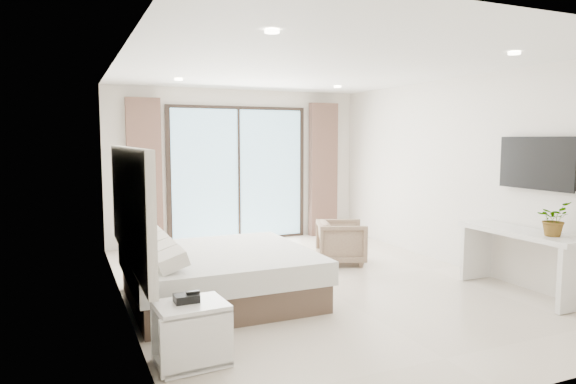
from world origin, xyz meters
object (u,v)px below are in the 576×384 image
object	(u,v)px
bed	(218,275)
armchair	(341,240)
nightstand	(191,334)
console_desk	(521,247)

from	to	relation	value
bed	armchair	world-z (taller)	bed
nightstand	console_desk	distance (m)	4.03
console_desk	bed	bearing A→B (deg)	160.37
bed	console_desk	distance (m)	3.56
nightstand	console_desk	size ratio (longest dim) A/B	0.37
nightstand	console_desk	xyz separation A→B (m)	(4.00, 0.33, 0.31)
armchair	nightstand	bearing A→B (deg)	153.20
console_desk	armchair	world-z (taller)	console_desk
bed	armchair	bearing A→B (deg)	24.36
bed	nightstand	xyz separation A→B (m)	(-0.66, -1.53, -0.04)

